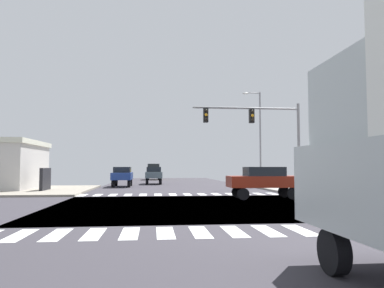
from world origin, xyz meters
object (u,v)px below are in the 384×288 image
(street_lamp, at_px, (258,131))
(sedan_trailing_3, at_px, (264,180))
(sedan_nearside_1, at_px, (154,174))
(suv_crossing_2, at_px, (153,170))
(sedan_queued_2, at_px, (122,175))
(traffic_signal_mast, at_px, (258,126))

(street_lamp, xyz_separation_m, sedan_trailing_3, (-3.35, -12.68, -4.22))
(street_lamp, bearing_deg, sedan_nearside_1, 145.15)
(sedan_nearside_1, xyz_separation_m, suv_crossing_2, (0.00, 14.18, 0.28))
(suv_crossing_2, relative_size, sedan_trailing_3, 1.07)
(sedan_queued_2, bearing_deg, street_lamp, 172.20)
(suv_crossing_2, xyz_separation_m, sedan_trailing_3, (6.49, -33.71, -0.28))
(suv_crossing_2, bearing_deg, sedan_nearside_1, 90.00)
(street_lamp, distance_m, sedan_trailing_3, 13.78)
(suv_crossing_2, height_order, sedan_trailing_3, suv_crossing_2)
(traffic_signal_mast, bearing_deg, sedan_trailing_3, -101.22)
(sedan_nearside_1, height_order, sedan_trailing_3, same)
(street_lamp, bearing_deg, sedan_trailing_3, -104.81)
(street_lamp, height_order, suv_crossing_2, street_lamp)
(sedan_queued_2, relative_size, sedan_trailing_3, 1.00)
(traffic_signal_mast, bearing_deg, suv_crossing_2, 103.75)
(suv_crossing_2, relative_size, sedan_queued_2, 1.07)
(suv_crossing_2, distance_m, sedan_trailing_3, 34.33)
(sedan_nearside_1, bearing_deg, traffic_signal_mast, 115.08)
(suv_crossing_2, bearing_deg, sedan_queued_2, 81.15)
(street_lamp, xyz_separation_m, sedan_nearside_1, (-9.84, 6.85, -4.22))
(sedan_nearside_1, height_order, suv_crossing_2, suv_crossing_2)
(traffic_signal_mast, bearing_deg, sedan_queued_2, 134.50)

